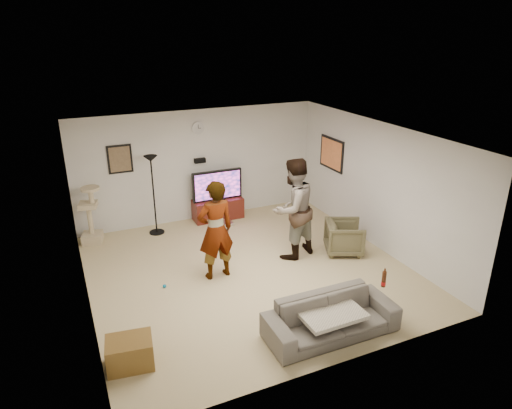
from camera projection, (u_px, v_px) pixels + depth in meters
name	position (u px, v px, depth m)	size (l,w,h in m)	color
floor	(249.00, 271.00, 8.33)	(5.50, 5.50, 0.02)	tan
ceiling	(248.00, 135.00, 7.40)	(5.50, 5.50, 0.02)	silver
wall_back	(199.00, 165.00, 10.20)	(5.50, 0.04, 2.50)	silver
wall_front	(338.00, 283.00, 5.53)	(5.50, 0.04, 2.50)	silver
wall_left	(79.00, 235.00, 6.81)	(0.04, 5.50, 2.50)	silver
wall_right	(377.00, 185.00, 8.92)	(0.04, 5.50, 2.50)	silver
wall_clock	(198.00, 128.00, 9.86)	(0.26, 0.26, 0.04)	silver
wall_speaker	(200.00, 161.00, 10.10)	(0.25, 0.10, 0.10)	black
picture_back	(120.00, 159.00, 9.40)	(0.42, 0.03, 0.52)	brown
picture_right	(332.00, 154.00, 10.18)	(0.03, 0.78, 0.62)	#D57742
tv_stand	(218.00, 209.00, 10.48)	(1.14, 0.45, 0.47)	#45160F
console_box	(223.00, 223.00, 10.21)	(0.40, 0.30, 0.07)	silver
tv	(217.00, 185.00, 10.27)	(1.15, 0.08, 0.68)	black
tv_screen	(218.00, 186.00, 10.23)	(1.06, 0.01, 0.60)	#F649B6
floor_lamp	(154.00, 196.00, 9.53)	(0.32, 0.32, 1.70)	black
cat_tree	(89.00, 215.00, 9.19)	(0.39, 0.39, 1.21)	tan
person_left	(216.00, 230.00, 7.82)	(0.65, 0.43, 1.79)	#A8A8A8
person_right	(293.00, 209.00, 8.52)	(0.95, 0.74, 1.95)	teal
sofa	(331.00, 317.00, 6.52)	(1.93, 0.75, 0.56)	#5A554E
throw_blanket	(330.00, 312.00, 6.47)	(0.90, 0.70, 0.06)	beige
beer_bottle	(384.00, 279.00, 6.71)	(0.06, 0.06, 0.25)	#46210E
armchair	(344.00, 237.00, 8.89)	(0.68, 0.70, 0.64)	brown
side_table	(130.00, 353.00, 5.94)	(0.59, 0.44, 0.39)	brown
toy_ball	(165.00, 286.00, 7.77)	(0.06, 0.06, 0.06)	#0A6BA3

